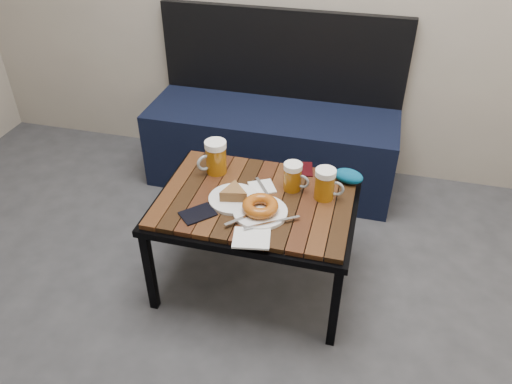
% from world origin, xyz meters
% --- Properties ---
extents(bench, '(1.40, 0.50, 0.95)m').
position_xyz_m(bench, '(-0.07, 1.76, 0.27)').
color(bench, black).
rests_on(bench, ground).
extents(cafe_table, '(0.84, 0.62, 0.47)m').
position_xyz_m(cafe_table, '(0.05, 0.91, 0.43)').
color(cafe_table, black).
rests_on(cafe_table, ground).
extents(beer_mug_left, '(0.14, 0.13, 0.15)m').
position_xyz_m(beer_mug_left, '(-0.17, 1.06, 0.55)').
color(beer_mug_left, '#94560B').
rests_on(beer_mug_left, cafe_table).
extents(beer_mug_centre, '(0.12, 0.09, 0.13)m').
position_xyz_m(beer_mug_centre, '(0.19, 1.01, 0.54)').
color(beer_mug_centre, '#94560B').
rests_on(beer_mug_centre, cafe_table).
extents(beer_mug_right, '(0.13, 0.09, 0.14)m').
position_xyz_m(beer_mug_right, '(0.33, 0.98, 0.54)').
color(beer_mug_right, '#94560B').
rests_on(beer_mug_right, cafe_table).
extents(plate_pie, '(0.21, 0.21, 0.06)m').
position_xyz_m(plate_pie, '(-0.03, 0.87, 0.50)').
color(plate_pie, white).
rests_on(plate_pie, cafe_table).
extents(plate_bagel, '(0.28, 0.24, 0.06)m').
position_xyz_m(plate_bagel, '(0.09, 0.81, 0.50)').
color(plate_bagel, white).
rests_on(plate_bagel, cafe_table).
extents(napkin_left, '(0.14, 0.14, 0.01)m').
position_xyz_m(napkin_left, '(0.06, 0.99, 0.48)').
color(napkin_left, white).
rests_on(napkin_left, cafe_table).
extents(napkin_right, '(0.16, 0.14, 0.01)m').
position_xyz_m(napkin_right, '(0.10, 0.65, 0.48)').
color(napkin_right, white).
rests_on(napkin_right, cafe_table).
extents(passport_navy, '(0.16, 0.16, 0.01)m').
position_xyz_m(passport_navy, '(-0.15, 0.74, 0.48)').
color(passport_navy, black).
rests_on(passport_navy, cafe_table).
extents(passport_burgundy, '(0.11, 0.13, 0.01)m').
position_xyz_m(passport_burgundy, '(0.20, 1.17, 0.47)').
color(passport_burgundy, black).
rests_on(passport_burgundy, cafe_table).
extents(knit_pouch, '(0.15, 0.12, 0.06)m').
position_xyz_m(knit_pouch, '(0.41, 1.13, 0.50)').
color(knit_pouch, navy).
rests_on(knit_pouch, cafe_table).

